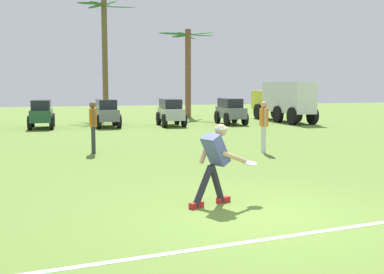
# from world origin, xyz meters

# --- Properties ---
(ground_plane) EXTENTS (80.00, 80.00, 0.00)m
(ground_plane) POSITION_xyz_m (0.00, 0.00, 0.00)
(ground_plane) COLOR olive
(field_line_paint) EXTENTS (19.48, 2.47, 0.01)m
(field_line_paint) POSITION_xyz_m (0.00, -1.00, 0.00)
(field_line_paint) COLOR white
(field_line_paint) RESTS_ON ground_plane
(frisbee_thrower) EXTENTS (1.14, 0.52, 1.40)m
(frisbee_thrower) POSITION_xyz_m (-0.50, 0.95, 0.79)
(frisbee_thrower) COLOR #23232D
(frisbee_thrower) RESTS_ON ground_plane
(frisbee_in_flight) EXTENTS (0.39, 0.39, 0.06)m
(frisbee_in_flight) POSITION_xyz_m (0.17, 1.02, 0.69)
(frisbee_in_flight) COLOR white
(teammate_near_sideline) EXTENTS (0.26, 0.50, 1.56)m
(teammate_near_sideline) POSITION_xyz_m (2.95, 6.51, 0.94)
(teammate_near_sideline) COLOR silver
(teammate_near_sideline) RESTS_ON ground_plane
(teammate_midfield) EXTENTS (0.20, 0.49, 1.56)m
(teammate_midfield) POSITION_xyz_m (-2.03, 7.86, 0.94)
(teammate_midfield) COLOR #33333D
(teammate_midfield) RESTS_ON ground_plane
(parked_car_slot_b) EXTENTS (1.22, 2.43, 1.34)m
(parked_car_slot_b) POSITION_xyz_m (-3.72, 17.04, 0.72)
(parked_car_slot_b) COLOR #235133
(parked_car_slot_b) RESTS_ON ground_plane
(parked_car_slot_c) EXTENTS (1.16, 2.41, 1.34)m
(parked_car_slot_c) POSITION_xyz_m (-0.69, 16.85, 0.72)
(parked_car_slot_c) COLOR slate
(parked_car_slot_c) RESTS_ON ground_plane
(parked_car_slot_d) EXTENTS (1.23, 2.44, 1.34)m
(parked_car_slot_d) POSITION_xyz_m (2.49, 16.65, 0.72)
(parked_car_slot_d) COLOR #B7BABF
(parked_car_slot_d) RESTS_ON ground_plane
(parked_car_slot_e) EXTENTS (1.23, 2.44, 1.34)m
(parked_car_slot_e) POSITION_xyz_m (5.73, 16.76, 0.72)
(parked_car_slot_e) COLOR slate
(parked_car_slot_e) RESTS_ON ground_plane
(box_truck) EXTENTS (1.43, 5.91, 2.20)m
(box_truck) POSITION_xyz_m (9.17, 17.63, 1.23)
(box_truck) COLOR yellow
(box_truck) RESTS_ON ground_plane
(palm_tree_left_of_centre) EXTENTS (3.51, 3.33, 7.20)m
(palm_tree_left_of_centre) POSITION_xyz_m (-0.06, 23.16, 4.21)
(palm_tree_left_of_centre) COLOR brown
(palm_tree_left_of_centre) RESTS_ON ground_plane
(palm_tree_right_of_centre) EXTENTS (3.70, 3.34, 5.50)m
(palm_tree_right_of_centre) POSITION_xyz_m (5.05, 22.57, 3.27)
(palm_tree_right_of_centre) COLOR brown
(palm_tree_right_of_centre) RESTS_ON ground_plane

